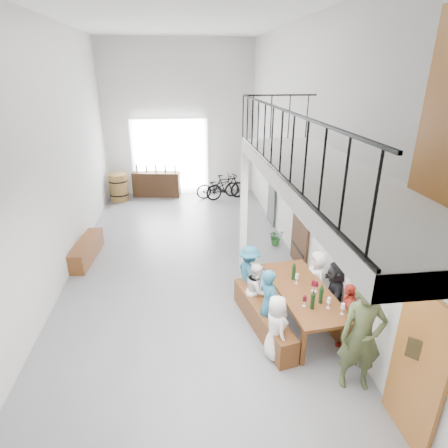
{
  "coord_description": "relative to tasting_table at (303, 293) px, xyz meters",
  "views": [
    {
      "loc": [
        -0.08,
        -8.13,
        4.46
      ],
      "look_at": [
        0.85,
        -0.5,
        1.27
      ],
      "focal_mm": 30.0,
      "sensor_mm": 36.0,
      "label": 1
    }
  ],
  "objects": [
    {
      "name": "floor",
      "position": [
        -2.04,
        2.58,
        -0.71
      ],
      "size": [
        12.0,
        12.0,
        0.0
      ],
      "primitive_type": "plane",
      "color": "slate",
      "rests_on": "ground"
    },
    {
      "name": "room_walls",
      "position": [
        -2.04,
        2.58,
        2.85
      ],
      "size": [
        12.0,
        12.0,
        12.0
      ],
      "color": "silver",
      "rests_on": "ground"
    },
    {
      "name": "gateway_portal",
      "position": [
        -2.44,
        8.52,
        0.69
      ],
      "size": [
        2.8,
        0.08,
        2.8
      ],
      "primitive_type": "cube",
      "color": "white",
      "rests_on": "ground"
    },
    {
      "name": "right_wall_decor",
      "position": [
        0.66,
        0.72,
        1.04
      ],
      "size": [
        0.07,
        8.28,
        5.07
      ],
      "color": "brown",
      "rests_on": "ground"
    },
    {
      "name": "balcony",
      "position": [
        -0.06,
        -0.54,
        2.26
      ],
      "size": [
        1.52,
        5.62,
        4.0
      ],
      "color": "white",
      "rests_on": "ground"
    },
    {
      "name": "tasting_table",
      "position": [
        0.0,
        0.0,
        0.0
      ],
      "size": [
        1.1,
        2.27,
        0.79
      ],
      "rotation": [
        0.0,
        0.0,
        0.1
      ],
      "color": "brown",
      "rests_on": "ground"
    },
    {
      "name": "bench_inner",
      "position": [
        -0.73,
        -0.01,
        -0.46
      ],
      "size": [
        0.76,
        2.15,
        0.49
      ],
      "primitive_type": "cube",
      "rotation": [
        0.0,
        0.0,
        0.2
      ],
      "color": "brown",
      "rests_on": "ground"
    },
    {
      "name": "bench_wall",
      "position": [
        0.53,
        0.09,
        -0.46
      ],
      "size": [
        0.66,
        2.16,
        0.49
      ],
      "primitive_type": "cube",
      "rotation": [
        0.0,
        0.0,
        0.18
      ],
      "color": "brown",
      "rests_on": "ground"
    },
    {
      "name": "tableware",
      "position": [
        0.07,
        -0.26,
        0.22
      ],
      "size": [
        0.61,
        1.23,
        0.35
      ],
      "color": "black",
      "rests_on": "tasting_table"
    },
    {
      "name": "side_bench",
      "position": [
        -4.54,
        3.27,
        -0.46
      ],
      "size": [
        0.55,
        1.77,
        0.49
      ],
      "primitive_type": "cube",
      "rotation": [
        0.0,
        0.0,
        -0.09
      ],
      "color": "brown",
      "rests_on": "ground"
    },
    {
      "name": "oak_barrel",
      "position": [
        -4.33,
        7.86,
        -0.21
      ],
      "size": [
        0.68,
        0.68,
        0.99
      ],
      "color": "olive",
      "rests_on": "ground"
    },
    {
      "name": "serving_counter",
      "position": [
        -2.99,
        8.23,
        -0.25
      ],
      "size": [
        1.8,
        0.76,
        0.92
      ],
      "primitive_type": "cube",
      "rotation": [
        0.0,
        0.0,
        -0.16
      ],
      "color": "#361F0E",
      "rests_on": "ground"
    },
    {
      "name": "counter_bottles",
      "position": [
        -2.98,
        8.25,
        0.35
      ],
      "size": [
        1.48,
        0.33,
        0.28
      ],
      "color": "black",
      "rests_on": "serving_counter"
    },
    {
      "name": "guest_left_a",
      "position": [
        -0.67,
        -0.72,
        -0.13
      ],
      "size": [
        0.45,
        0.61,
        1.15
      ],
      "primitive_type": "imported",
      "rotation": [
        0.0,
        0.0,
        1.73
      ],
      "color": "white",
      "rests_on": "ground"
    },
    {
      "name": "guest_left_b",
      "position": [
        -0.68,
        -0.19,
        -0.03
      ],
      "size": [
        0.46,
        0.57,
        1.35
      ],
      "primitive_type": "imported",
      "rotation": [
        0.0,
        0.0,
        1.89
      ],
      "color": "#25607B",
      "rests_on": "ground"
    },
    {
      "name": "guest_left_c",
      "position": [
        -0.76,
        0.46,
        -0.15
      ],
      "size": [
        0.57,
        0.64,
        1.11
      ],
      "primitive_type": "imported",
      "rotation": [
        0.0,
        0.0,
        1.26
      ],
      "color": "white",
      "rests_on": "ground"
    },
    {
      "name": "guest_left_d",
      "position": [
        -0.8,
        0.98,
        -0.09
      ],
      "size": [
        0.64,
        0.88,
        1.23
      ],
      "primitive_type": "imported",
      "rotation": [
        0.0,
        0.0,
        1.83
      ],
      "color": "#25607B",
      "rests_on": "ground"
    },
    {
      "name": "guest_right_a",
      "position": [
        0.6,
        -0.56,
        -0.11
      ],
      "size": [
        0.49,
        0.76,
        1.2
      ],
      "primitive_type": "imported",
      "rotation": [
        0.0,
        0.0,
        -1.87
      ],
      "color": "#B12A1E",
      "rests_on": "ground"
    },
    {
      "name": "guest_right_b",
      "position": [
        0.64,
        0.07,
        -0.07
      ],
      "size": [
        0.78,
        1.23,
        1.27
      ],
      "primitive_type": "imported",
      "rotation": [
        0.0,
        0.0,
        -1.94
      ],
      "color": "black",
      "rests_on": "ground"
    },
    {
      "name": "guest_right_c",
      "position": [
        0.5,
        0.64,
        -0.11
      ],
      "size": [
        0.42,
        0.6,
        1.19
      ],
      "primitive_type": "imported",
      "rotation": [
        0.0,
        0.0,
        -1.51
      ],
      "color": "white",
      "rests_on": "ground"
    },
    {
      "name": "host_standing",
      "position": [
        0.39,
        -1.46,
        0.18
      ],
      "size": [
        0.71,
        0.53,
        1.77
      ],
      "primitive_type": "imported",
      "rotation": [
        0.0,
        0.0,
        -0.18
      ],
      "color": "#444F2C",
      "rests_on": "ground"
    },
    {
      "name": "potted_plant",
      "position": [
        0.41,
        3.48,
        -0.48
      ],
      "size": [
        0.5,
        0.46,
        0.45
      ],
      "primitive_type": "imported",
      "rotation": [
        0.0,
        0.0,
        0.33
      ],
      "color": "#134513",
      "rests_on": "ground"
    },
    {
      "name": "bicycle_near",
      "position": [
        -0.72,
        7.74,
        -0.27
      ],
      "size": [
        1.71,
        0.82,
        0.86
      ],
      "primitive_type": "imported",
      "rotation": [
        0.0,
        0.0,
        1.72
      ],
      "color": "black",
      "rests_on": "ground"
    },
    {
      "name": "bicycle_far",
      "position": [
        -0.44,
        7.53,
        -0.23
      ],
      "size": [
        1.63,
        0.84,
        0.94
      ],
      "primitive_type": "imported",
      "rotation": [
        0.0,
        0.0,
        1.83
      ],
      "color": "black",
      "rests_on": "ground"
    }
  ]
}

